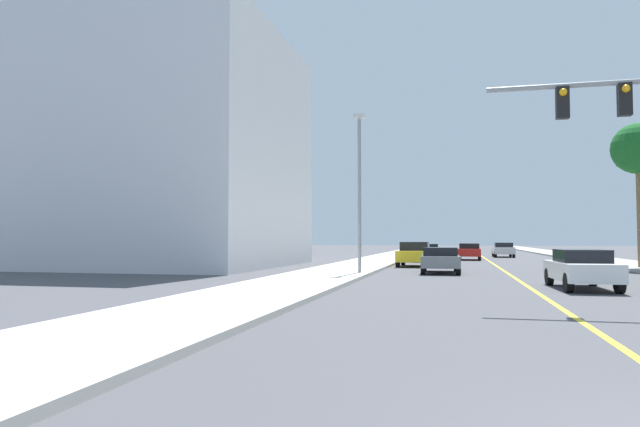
% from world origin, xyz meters
% --- Properties ---
extents(ground, '(192.00, 192.00, 0.00)m').
position_xyz_m(ground, '(0.00, 42.00, 0.00)').
color(ground, '#47474C').
extents(sidewalk_left, '(3.83, 168.00, 0.15)m').
position_xyz_m(sidewalk_left, '(-8.32, 42.00, 0.07)').
color(sidewalk_left, beige).
rests_on(sidewalk_left, ground).
extents(sidewalk_right, '(3.83, 168.00, 0.15)m').
position_xyz_m(sidewalk_right, '(8.32, 42.00, 0.07)').
color(sidewalk_right, '#9E9B93').
rests_on(sidewalk_right, ground).
extents(lane_marking_center, '(0.16, 144.00, 0.01)m').
position_xyz_m(lane_marking_center, '(0.00, 42.00, 0.00)').
color(lane_marking_center, yellow).
rests_on(lane_marking_center, ground).
extents(building_left_near, '(15.82, 15.87, 14.49)m').
position_xyz_m(building_left_near, '(-20.85, 28.09, 7.25)').
color(building_left_near, silver).
rests_on(building_left_near, ground).
extents(street_lamp, '(0.56, 0.28, 7.51)m').
position_xyz_m(street_lamp, '(-6.90, 21.54, 4.32)').
color(street_lamp, gray).
rests_on(street_lamp, sidewalk_left).
extents(palm_far, '(2.88, 2.88, 8.11)m').
position_xyz_m(palm_far, '(7.56, 30.20, 6.72)').
color(palm_far, brown).
rests_on(palm_far, sidewalk_right).
extents(car_red, '(1.89, 4.08, 1.34)m').
position_xyz_m(car_red, '(-1.40, 42.79, 0.72)').
color(car_red, red).
rests_on(car_red, ground).
extents(car_silver, '(1.83, 4.57, 1.36)m').
position_xyz_m(car_silver, '(1.85, 50.60, 0.73)').
color(car_silver, '#BCBCC1').
rests_on(car_silver, ground).
extents(car_green, '(2.05, 4.47, 1.33)m').
position_xyz_m(car_green, '(-4.65, 38.62, 0.70)').
color(car_green, '#196638').
rests_on(car_green, ground).
extents(car_gray, '(1.99, 4.34, 1.29)m').
position_xyz_m(car_gray, '(-3.28, 24.47, 0.70)').
color(car_gray, slate).
rests_on(car_gray, ground).
extents(car_white, '(1.88, 4.12, 1.36)m').
position_xyz_m(car_white, '(1.67, 16.38, 0.71)').
color(car_white, white).
rests_on(car_white, ground).
extents(car_yellow, '(2.05, 3.94, 1.52)m').
position_xyz_m(car_yellow, '(-5.00, 30.91, 0.77)').
color(car_yellow, gold).
rests_on(car_yellow, ground).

